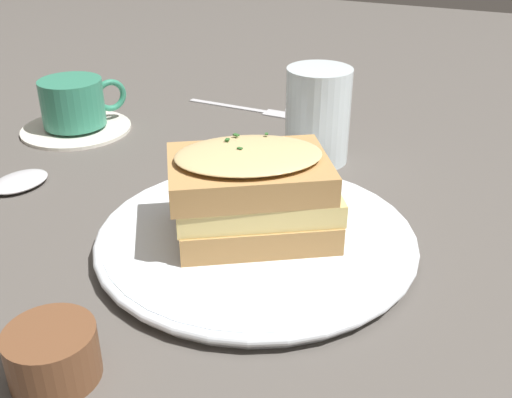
# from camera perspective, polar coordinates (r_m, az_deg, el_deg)

# --- Properties ---
(ground_plane) EXTENTS (2.40, 2.40, 0.00)m
(ground_plane) POSITION_cam_1_polar(r_m,az_deg,el_deg) (0.50, 0.43, -5.91)
(ground_plane) COLOR #514C47
(dinner_plate) EXTENTS (0.27, 0.27, 0.01)m
(dinner_plate) POSITION_cam_1_polar(r_m,az_deg,el_deg) (0.51, 0.00, -3.71)
(dinner_plate) COLOR white
(dinner_plate) RESTS_ON ground_plane
(sandwich) EXTENTS (0.16, 0.15, 0.08)m
(sandwich) POSITION_cam_1_polar(r_m,az_deg,el_deg) (0.49, -0.29, 0.58)
(sandwich) COLOR #B2844C
(sandwich) RESTS_ON dinner_plate
(teacup_with_saucer) EXTENTS (0.13, 0.13, 0.06)m
(teacup_with_saucer) POSITION_cam_1_polar(r_m,az_deg,el_deg) (0.78, -16.89, 8.18)
(teacup_with_saucer) COLOR silver
(teacup_with_saucer) RESTS_ON ground_plane
(water_glass) EXTENTS (0.07, 0.07, 0.10)m
(water_glass) POSITION_cam_1_polar(r_m,az_deg,el_deg) (0.66, 5.90, 7.92)
(water_glass) COLOR silver
(water_glass) RESTS_ON ground_plane
(fork) EXTENTS (0.19, 0.02, 0.00)m
(fork) POSITION_cam_1_polar(r_m,az_deg,el_deg) (0.82, 0.91, 8.34)
(fork) COLOR silver
(fork) RESTS_ON ground_plane
(spoon) EXTENTS (0.05, 0.18, 0.01)m
(spoon) POSITION_cam_1_polar(r_m,az_deg,el_deg) (0.65, -22.23, 1.21)
(spoon) COLOR silver
(spoon) RESTS_ON ground_plane
(condiment_pot) EXTENTS (0.06, 0.06, 0.04)m
(condiment_pot) POSITION_cam_1_polar(r_m,az_deg,el_deg) (0.40, -18.79, -13.83)
(condiment_pot) COLOR brown
(condiment_pot) RESTS_ON ground_plane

